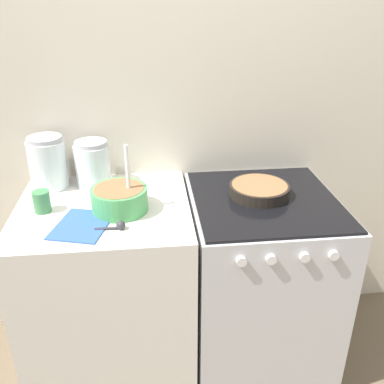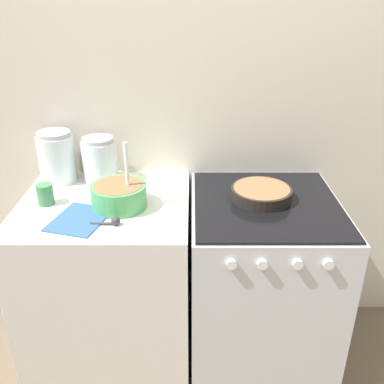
{
  "view_description": "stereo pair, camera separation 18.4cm",
  "coord_description": "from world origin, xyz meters",
  "px_view_note": "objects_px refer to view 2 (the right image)",
  "views": [
    {
      "loc": [
        -0.17,
        -1.31,
        1.73
      ],
      "look_at": [
        0.01,
        0.34,
        0.93
      ],
      "focal_mm": 40.0,
      "sensor_mm": 36.0,
      "label": 1
    },
    {
      "loc": [
        0.02,
        -1.32,
        1.73
      ],
      "look_at": [
        0.01,
        0.34,
        0.93
      ],
      "focal_mm": 40.0,
      "sensor_mm": 36.0,
      "label": 2
    }
  ],
  "objects_px": {
    "storage_jar_left": "(58,160)",
    "tin_can": "(46,194)",
    "mixing_bowl": "(119,194)",
    "storage_jar_middle": "(100,162)",
    "stove": "(260,284)",
    "baking_pan": "(262,193)"
  },
  "relations": [
    {
      "from": "mixing_bowl",
      "to": "stove",
      "type": "bearing_deg",
      "value": 3.5
    },
    {
      "from": "storage_jar_left",
      "to": "baking_pan",
      "type": "bearing_deg",
      "value": -12.0
    },
    {
      "from": "storage_jar_left",
      "to": "tin_can",
      "type": "distance_m",
      "value": 0.26
    },
    {
      "from": "baking_pan",
      "to": "storage_jar_left",
      "type": "height_order",
      "value": "storage_jar_left"
    },
    {
      "from": "stove",
      "to": "storage_jar_middle",
      "type": "height_order",
      "value": "storage_jar_middle"
    },
    {
      "from": "mixing_bowl",
      "to": "storage_jar_middle",
      "type": "bearing_deg",
      "value": 115.55
    },
    {
      "from": "mixing_bowl",
      "to": "storage_jar_left",
      "type": "height_order",
      "value": "mixing_bowl"
    },
    {
      "from": "baking_pan",
      "to": "storage_jar_middle",
      "type": "distance_m",
      "value": 0.78
    },
    {
      "from": "mixing_bowl",
      "to": "baking_pan",
      "type": "relative_size",
      "value": 1.07
    },
    {
      "from": "mixing_bowl",
      "to": "storage_jar_middle",
      "type": "xyz_separation_m",
      "value": [
        -0.13,
        0.28,
        0.03
      ]
    },
    {
      "from": "mixing_bowl",
      "to": "baking_pan",
      "type": "distance_m",
      "value": 0.62
    },
    {
      "from": "storage_jar_left",
      "to": "tin_can",
      "type": "xyz_separation_m",
      "value": [
        0.01,
        -0.25,
        -0.06
      ]
    },
    {
      "from": "stove",
      "to": "mixing_bowl",
      "type": "distance_m",
      "value": 0.81
    },
    {
      "from": "mixing_bowl",
      "to": "tin_can",
      "type": "bearing_deg",
      "value": 175.82
    },
    {
      "from": "stove",
      "to": "mixing_bowl",
      "type": "xyz_separation_m",
      "value": [
        -0.64,
        -0.04,
        0.5
      ]
    },
    {
      "from": "mixing_bowl",
      "to": "tin_can",
      "type": "relative_size",
      "value": 3.14
    },
    {
      "from": "storage_jar_left",
      "to": "storage_jar_middle",
      "type": "distance_m",
      "value": 0.2
    },
    {
      "from": "mixing_bowl",
      "to": "storage_jar_left",
      "type": "distance_m",
      "value": 0.43
    },
    {
      "from": "stove",
      "to": "mixing_bowl",
      "type": "bearing_deg",
      "value": -176.5
    },
    {
      "from": "storage_jar_left",
      "to": "storage_jar_middle",
      "type": "relative_size",
      "value": 1.14
    },
    {
      "from": "stove",
      "to": "tin_can",
      "type": "xyz_separation_m",
      "value": [
        -0.96,
        -0.02,
        0.49
      ]
    },
    {
      "from": "storage_jar_middle",
      "to": "baking_pan",
      "type": "bearing_deg",
      "value": -15.1
    }
  ]
}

